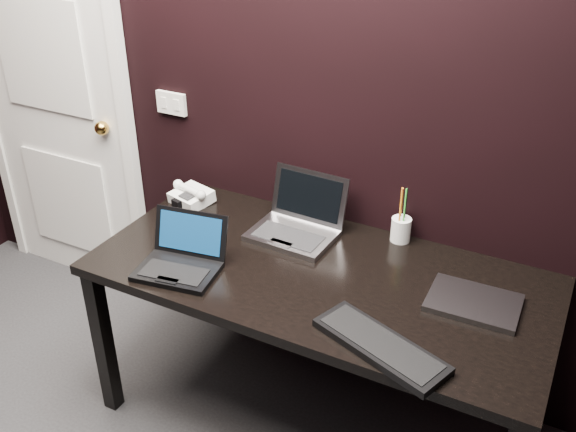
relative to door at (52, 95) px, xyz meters
The scene contains 11 objects.
wall_back 1.37m from the door, ahead, with size 4.00×4.00×0.00m, color black.
door is the anchor object (origin of this frame).
wall_switch 0.73m from the door, ahead, with size 0.15×0.02×0.10m.
desk 1.73m from the door, 12.82° to the right, with size 1.70×0.80×0.74m.
netbook 1.35m from the door, 26.66° to the right, with size 0.33×0.30×0.19m.
silver_laptop 1.49m from the door, ahead, with size 0.34×0.31×0.23m.
ext_keyboard 2.13m from the door, 18.65° to the right, with size 0.47×0.30×0.03m.
closed_laptop 2.25m from the door, ahead, with size 0.31×0.23×0.02m.
desk_phone 0.97m from the door, ahead, with size 0.20×0.18×0.10m.
mobile_phone 1.04m from the door, 17.89° to the right, with size 0.06×0.06×0.09m.
pen_cup 1.86m from the door, ahead, with size 0.09×0.09×0.23m.
Camera 1 is at (1.11, -0.40, 2.09)m, focal length 40.00 mm.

